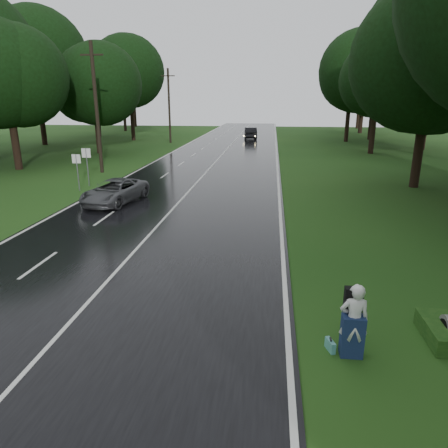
{
  "coord_description": "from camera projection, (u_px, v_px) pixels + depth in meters",
  "views": [
    {
      "loc": [
        5.22,
        -10.72,
        5.79
      ],
      "look_at": [
        3.48,
        4.32,
        1.1
      ],
      "focal_mm": 32.56,
      "sensor_mm": 36.0,
      "label": 1
    }
  ],
  "objects": [
    {
      "name": "utility_pole_far",
      "position": [
        171.0,
        143.0,
        55.42
      ],
      "size": [
        1.8,
        0.28,
        9.57
      ],
      "primitive_type": null,
      "color": "black",
      "rests_on": "ground"
    },
    {
      "name": "tree_left_f",
      "position": [
        134.0,
        140.0,
        58.69
      ],
      "size": [
        10.79,
        10.79,
        16.86
      ],
      "primitive_type": null,
      "color": "black",
      "rests_on": "ground"
    },
    {
      "name": "ground",
      "position": [
        95.0,
        296.0,
        12.46
      ],
      "size": [
        160.0,
        160.0,
        0.0
      ],
      "primitive_type": "plane",
      "color": "#204715",
      "rests_on": "ground"
    },
    {
      "name": "lane_center",
      "position": [
        203.0,
        176.0,
        31.42
      ],
      "size": [
        0.12,
        140.0,
        0.01
      ],
      "primitive_type": "cube",
      "color": "silver",
      "rests_on": "road"
    },
    {
      "name": "road",
      "position": [
        203.0,
        176.0,
        31.43
      ],
      "size": [
        12.0,
        140.0,
        0.04
      ],
      "primitive_type": "cube",
      "color": "black",
      "rests_on": "ground"
    },
    {
      "name": "road_sign_a",
      "position": [
        80.0,
        191.0,
        26.63
      ],
      "size": [
        0.57,
        0.1,
        2.37
      ],
      "primitive_type": null,
      "color": "white",
      "rests_on": "ground"
    },
    {
      "name": "utility_pole_mid",
      "position": [
        102.0,
        172.0,
        33.24
      ],
      "size": [
        1.8,
        0.28,
        9.94
      ],
      "primitive_type": null,
      "color": "black",
      "rests_on": "ground"
    },
    {
      "name": "suitcase",
      "position": [
        330.0,
        345.0,
        9.72
      ],
      "size": [
        0.22,
        0.4,
        0.27
      ],
      "primitive_type": "cube",
      "rotation": [
        0.0,
        0.0,
        0.31
      ],
      "color": "teal",
      "rests_on": "ground"
    },
    {
      "name": "tree_right_f",
      "position": [
        346.0,
        142.0,
        57.01
      ],
      "size": [
        9.96,
        9.96,
        15.56
      ],
      "primitive_type": null,
      "color": "black",
      "rests_on": "ground"
    },
    {
      "name": "tree_left_e",
      "position": [
        100.0,
        153.0,
        44.94
      ],
      "size": [
        7.76,
        7.76,
        12.13
      ],
      "primitive_type": null,
      "color": "black",
      "rests_on": "ground"
    },
    {
      "name": "tree_left_d",
      "position": [
        19.0,
        169.0,
        34.67
      ],
      "size": [
        8.48,
        8.48,
        13.25
      ],
      "primitive_type": null,
      "color": "black",
      "rests_on": "ground"
    },
    {
      "name": "tree_right_d",
      "position": [
        413.0,
        187.0,
        27.76
      ],
      "size": [
        9.07,
        9.07,
        14.17
      ],
      "primitive_type": null,
      "color": "black",
      "rests_on": "ground"
    },
    {
      "name": "far_car",
      "position": [
        250.0,
        133.0,
        60.29
      ],
      "size": [
        2.2,
        5.13,
        1.64
      ],
      "primitive_type": "imported",
      "rotation": [
        0.0,
        0.0,
        3.24
      ],
      "color": "black",
      "rests_on": "road"
    },
    {
      "name": "grey_car",
      "position": [
        115.0,
        191.0,
        23.25
      ],
      "size": [
        3.06,
        5.1,
        1.33
      ],
      "primitive_type": "imported",
      "rotation": [
        0.0,
        0.0,
        6.09
      ],
      "color": "#444649",
      "rests_on": "road"
    },
    {
      "name": "road_sign_b",
      "position": [
        89.0,
        186.0,
        28.03
      ],
      "size": [
        0.62,
        0.1,
        2.58
      ],
      "primitive_type": null,
      "color": "white",
      "rests_on": "ground"
    },
    {
      "name": "tree_right_e",
      "position": [
        370.0,
        154.0,
        44.54
      ],
      "size": [
        9.07,
        9.07,
        14.17
      ],
      "primitive_type": null,
      "color": "black",
      "rests_on": "ground"
    },
    {
      "name": "hitchhiker",
      "position": [
        353.0,
        323.0,
        9.34
      ],
      "size": [
        0.67,
        0.6,
        1.84
      ],
      "color": "silver",
      "rests_on": "ground"
    }
  ]
}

